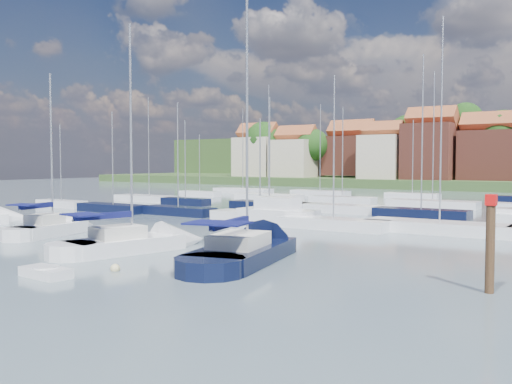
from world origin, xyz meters
The scene contains 10 objects.
ground centered at (0.00, 40.00, 0.00)m, with size 260.00×260.00×0.00m, color #485762.
sailboat_left centered at (-14.70, 4.70, 0.37)m, with size 4.33×9.37×12.45m.
sailboat_centre centered at (-4.16, 2.78, 0.36)m, with size 4.95×10.85×14.32m.
sailboat_navy centered at (2.71, 4.58, 0.35)m, with size 6.14×13.21×17.64m.
tender centered at (-2.02, -5.43, 0.22)m, with size 2.68×1.38×0.56m.
timber_piling centered at (15.43, 2.47, 0.95)m, with size 0.40×0.40×6.21m.
buoy_c centered at (-6.75, -0.29, 0.00)m, with size 0.46×0.46×0.46m, color #D85914.
buoy_d centered at (-0.55, -2.61, 0.00)m, with size 0.47×0.47×0.47m, color beige.
buoy_e centered at (1.57, 7.44, 0.00)m, with size 0.51×0.51×0.51m, color #D85914.
marina_field centered at (1.91, 35.15, 0.43)m, with size 79.62×41.41×15.93m.
Camera 1 is at (20.23, -21.40, 5.25)m, focal length 40.00 mm.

